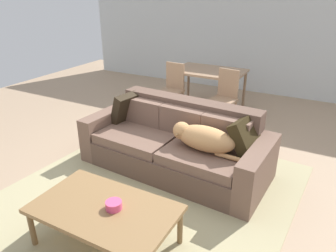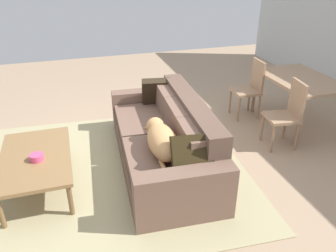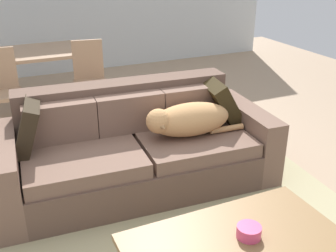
{
  "view_description": "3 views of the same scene",
  "coord_description": "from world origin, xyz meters",
  "px_view_note": "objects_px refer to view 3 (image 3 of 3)",
  "views": [
    {
      "loc": [
        1.75,
        -2.93,
        2.14
      ],
      "look_at": [
        0.2,
        -0.05,
        0.7
      ],
      "focal_mm": 33.88,
      "sensor_mm": 36.0,
      "label": 1
    },
    {
      "loc": [
        3.57,
        -0.77,
        2.37
      ],
      "look_at": [
        0.32,
        0.23,
        0.6
      ],
      "focal_mm": 35.81,
      "sensor_mm": 36.0,
      "label": 2
    },
    {
      "loc": [
        -0.88,
        -2.74,
        1.93
      ],
      "look_at": [
        0.35,
        -0.0,
        0.6
      ],
      "focal_mm": 43.58,
      "sensor_mm": 36.0,
      "label": 3
    }
  ],
  "objects_px": {
    "throw_pillow_by_right_arm": "(221,101)",
    "dining_table": "(38,56)",
    "dog_on_left_cushion": "(187,120)",
    "dining_chair_near_right": "(90,76)",
    "coffee_table": "(238,249)",
    "bowl_on_coffee_table": "(249,232)",
    "throw_pillow_by_left_arm": "(27,128)",
    "couch": "(135,149)",
    "dining_chair_near_left": "(2,87)"
  },
  "relations": [
    {
      "from": "throw_pillow_by_right_arm",
      "to": "dining_table",
      "type": "distance_m",
      "value": 2.57
    },
    {
      "from": "coffee_table",
      "to": "dining_chair_near_left",
      "type": "relative_size",
      "value": 1.36
    },
    {
      "from": "bowl_on_coffee_table",
      "to": "throw_pillow_by_left_arm",
      "type": "bearing_deg",
      "value": 121.97
    },
    {
      "from": "dog_on_left_cushion",
      "to": "throw_pillow_by_left_arm",
      "type": "height_order",
      "value": "throw_pillow_by_left_arm"
    },
    {
      "from": "dog_on_left_cushion",
      "to": "dining_table",
      "type": "distance_m",
      "value": 2.54
    },
    {
      "from": "couch",
      "to": "throw_pillow_by_left_arm",
      "type": "height_order",
      "value": "throw_pillow_by_left_arm"
    },
    {
      "from": "coffee_table",
      "to": "bowl_on_coffee_table",
      "type": "bearing_deg",
      "value": 18.15
    },
    {
      "from": "couch",
      "to": "dining_chair_near_right",
      "type": "bearing_deg",
      "value": 92.27
    },
    {
      "from": "couch",
      "to": "dog_on_left_cushion",
      "type": "xyz_separation_m",
      "value": [
        0.41,
        -0.18,
        0.27
      ]
    },
    {
      "from": "couch",
      "to": "bowl_on_coffee_table",
      "type": "bearing_deg",
      "value": -80.55
    },
    {
      "from": "couch",
      "to": "dining_chair_near_left",
      "type": "distance_m",
      "value": 1.93
    },
    {
      "from": "coffee_table",
      "to": "bowl_on_coffee_table",
      "type": "height_order",
      "value": "bowl_on_coffee_table"
    },
    {
      "from": "throw_pillow_by_right_arm",
      "to": "dining_chair_near_right",
      "type": "xyz_separation_m",
      "value": [
        -0.81,
        1.66,
        -0.12
      ]
    },
    {
      "from": "dog_on_left_cushion",
      "to": "dining_chair_near_right",
      "type": "relative_size",
      "value": 0.95
    },
    {
      "from": "coffee_table",
      "to": "dining_chair_near_right",
      "type": "bearing_deg",
      "value": 90.4
    },
    {
      "from": "bowl_on_coffee_table",
      "to": "dining_chair_near_right",
      "type": "xyz_separation_m",
      "value": [
        -0.11,
        3.15,
        0.05
      ]
    },
    {
      "from": "coffee_table",
      "to": "dining_chair_near_left",
      "type": "height_order",
      "value": "dining_chair_near_left"
    },
    {
      "from": "dining_table",
      "to": "throw_pillow_by_right_arm",
      "type": "bearing_deg",
      "value": -59.15
    },
    {
      "from": "bowl_on_coffee_table",
      "to": "dining_chair_near_right",
      "type": "distance_m",
      "value": 3.15
    },
    {
      "from": "dining_chair_near_right",
      "to": "dining_chair_near_left",
      "type": "bearing_deg",
      "value": -172.04
    },
    {
      "from": "throw_pillow_by_left_arm",
      "to": "throw_pillow_by_right_arm",
      "type": "height_order",
      "value": "throw_pillow_by_left_arm"
    },
    {
      "from": "coffee_table",
      "to": "dining_chair_near_right",
      "type": "height_order",
      "value": "dining_chair_near_right"
    },
    {
      "from": "dog_on_left_cushion",
      "to": "coffee_table",
      "type": "xyz_separation_m",
      "value": [
        -0.35,
        -1.33,
        -0.21
      ]
    },
    {
      "from": "dog_on_left_cushion",
      "to": "throw_pillow_by_right_arm",
      "type": "xyz_separation_m",
      "value": [
        0.44,
        0.18,
        0.04
      ]
    },
    {
      "from": "coffee_table",
      "to": "bowl_on_coffee_table",
      "type": "relative_size",
      "value": 8.78
    },
    {
      "from": "throw_pillow_by_left_arm",
      "to": "dining_table",
      "type": "relative_size",
      "value": 0.32
    },
    {
      "from": "dog_on_left_cushion",
      "to": "coffee_table",
      "type": "bearing_deg",
      "value": -100.85
    },
    {
      "from": "coffee_table",
      "to": "bowl_on_coffee_table",
      "type": "distance_m",
      "value": 0.12
    },
    {
      "from": "dining_table",
      "to": "dining_chair_near_left",
      "type": "bearing_deg",
      "value": -132.05
    },
    {
      "from": "dog_on_left_cushion",
      "to": "dining_table",
      "type": "relative_size",
      "value": 0.69
    },
    {
      "from": "couch",
      "to": "throw_pillow_by_left_arm",
      "type": "xyz_separation_m",
      "value": [
        -0.85,
        0.11,
        0.31
      ]
    },
    {
      "from": "couch",
      "to": "dog_on_left_cushion",
      "type": "bearing_deg",
      "value": -19.65
    },
    {
      "from": "throw_pillow_by_left_arm",
      "to": "dining_chair_near_right",
      "type": "relative_size",
      "value": 0.45
    },
    {
      "from": "throw_pillow_by_left_arm",
      "to": "bowl_on_coffee_table",
      "type": "bearing_deg",
      "value": -58.03
    },
    {
      "from": "dining_table",
      "to": "coffee_table",
      "type": "bearing_deg",
      "value": -81.94
    },
    {
      "from": "throw_pillow_by_right_arm",
      "to": "dog_on_left_cushion",
      "type": "bearing_deg",
      "value": -157.8
    },
    {
      "from": "couch",
      "to": "dining_chair_near_right",
      "type": "height_order",
      "value": "dining_chair_near_right"
    },
    {
      "from": "throw_pillow_by_right_arm",
      "to": "dining_table",
      "type": "xyz_separation_m",
      "value": [
        -1.32,
        2.2,
        0.05
      ]
    },
    {
      "from": "dog_on_left_cushion",
      "to": "dining_chair_near_right",
      "type": "xyz_separation_m",
      "value": [
        -0.37,
        1.85,
        -0.09
      ]
    },
    {
      "from": "throw_pillow_by_left_arm",
      "to": "dining_chair_near_left",
      "type": "distance_m",
      "value": 1.57
    },
    {
      "from": "couch",
      "to": "dining_table",
      "type": "xyz_separation_m",
      "value": [
        -0.46,
        2.21,
        0.36
      ]
    },
    {
      "from": "dog_on_left_cushion",
      "to": "coffee_table",
      "type": "height_order",
      "value": "dog_on_left_cushion"
    },
    {
      "from": "bowl_on_coffee_table",
      "to": "dining_chair_near_right",
      "type": "height_order",
      "value": "dining_chair_near_right"
    },
    {
      "from": "couch",
      "to": "dining_chair_near_right",
      "type": "distance_m",
      "value": 1.68
    },
    {
      "from": "dog_on_left_cushion",
      "to": "throw_pillow_by_right_arm",
      "type": "height_order",
      "value": "throw_pillow_by_right_arm"
    },
    {
      "from": "coffee_table",
      "to": "dining_table",
      "type": "height_order",
      "value": "dining_table"
    },
    {
      "from": "couch",
      "to": "bowl_on_coffee_table",
      "type": "xyz_separation_m",
      "value": [
        0.15,
        -1.48,
        0.13
      ]
    },
    {
      "from": "throw_pillow_by_right_arm",
      "to": "dining_table",
      "type": "relative_size",
      "value": 0.32
    },
    {
      "from": "dog_on_left_cushion",
      "to": "coffee_table",
      "type": "relative_size",
      "value": 0.7
    },
    {
      "from": "bowl_on_coffee_table",
      "to": "coffee_table",
      "type": "bearing_deg",
      "value": -161.85
    }
  ]
}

